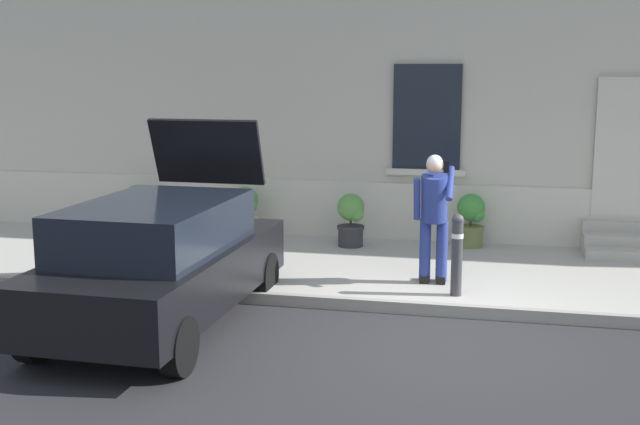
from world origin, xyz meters
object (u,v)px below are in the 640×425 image
at_px(planter_cream, 246,210).
at_px(person_on_phone, 434,210).
at_px(hatchback_car_black, 162,260).
at_px(planter_charcoal, 351,218).
at_px(planter_olive, 471,219).
at_px(bollard_near_person, 457,252).
at_px(planter_terracotta, 138,208).
at_px(bollard_far_left, 145,237).

bearing_deg(planter_cream, person_on_phone, -35.63).
bearing_deg(hatchback_car_black, planter_charcoal, 69.66).
bearing_deg(planter_olive, bollard_near_person, -91.60).
bearing_deg(planter_charcoal, planter_terracotta, 177.55).
height_order(bollard_near_person, planter_cream, bollard_near_person).
bearing_deg(bollard_far_left, planter_charcoal, 46.19).
bearing_deg(person_on_phone, planter_terracotta, 167.91).
height_order(bollard_far_left, planter_olive, bollard_far_left).
bearing_deg(planter_terracotta, hatchback_car_black, -61.53).
relative_size(planter_charcoal, planter_olive, 1.00).
relative_size(person_on_phone, planter_terracotta, 2.02).
distance_m(bollard_far_left, planter_olive, 5.17).
distance_m(bollard_near_person, planter_charcoal, 3.09).
xyz_separation_m(bollard_far_left, planter_olive, (4.29, 2.89, -0.11)).
bearing_deg(planter_cream, bollard_far_left, -100.32).
distance_m(bollard_near_person, bollard_far_left, 4.21).
distance_m(hatchback_car_black, person_on_phone, 3.59).
distance_m(planter_terracotta, planter_cream, 1.89).
xyz_separation_m(bollard_near_person, planter_charcoal, (-1.80, 2.51, -0.11)).
distance_m(hatchback_car_black, planter_terracotta, 4.77).
distance_m(bollard_far_left, planter_cream, 2.92).
bearing_deg(bollard_far_left, planter_cream, 79.68).
height_order(bollard_near_person, person_on_phone, person_on_phone).
height_order(person_on_phone, planter_cream, person_on_phone).
xyz_separation_m(bollard_near_person, planter_cream, (-3.69, 2.87, -0.11)).
height_order(planter_terracotta, planter_cream, same).
relative_size(bollard_far_left, planter_charcoal, 1.22).
xyz_separation_m(bollard_near_person, planter_terracotta, (-5.57, 2.67, -0.11)).
bearing_deg(planter_olive, planter_terracotta, -177.76).
xyz_separation_m(planter_terracotta, planter_charcoal, (3.77, -0.16, 0.00)).
xyz_separation_m(bollard_far_left, planter_charcoal, (2.41, 2.51, -0.11)).
relative_size(bollard_far_left, planter_olive, 1.22).
bearing_deg(planter_charcoal, person_on_phone, -54.22).
distance_m(bollard_far_left, planter_terracotta, 3.00).
bearing_deg(planter_cream, planter_terracotta, -173.82).
bearing_deg(bollard_near_person, planter_cream, 142.05).
height_order(planter_terracotta, planter_olive, same).
distance_m(hatchback_car_black, planter_charcoal, 4.30).
height_order(bollard_far_left, planter_cream, bollard_far_left).
height_order(planter_charcoal, planter_olive, same).
xyz_separation_m(person_on_phone, planter_olive, (0.42, 2.42, -0.54)).
relative_size(person_on_phone, planter_charcoal, 2.02).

